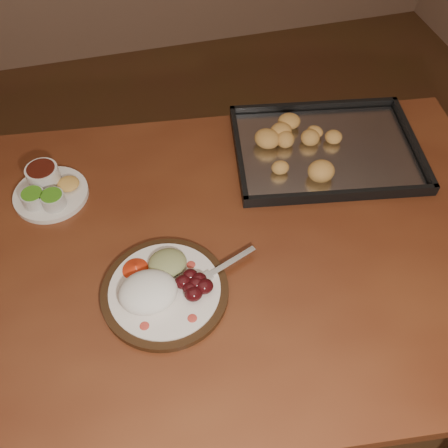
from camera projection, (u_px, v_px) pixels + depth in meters
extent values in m
plane|color=#502B1B|center=(165.00, 381.00, 1.69)|extent=(4.00, 4.00, 0.00)
cube|color=brown|center=(196.00, 255.00, 1.13)|extent=(1.60, 1.07, 0.04)
cylinder|color=#492916|center=(386.00, 206.00, 1.71)|extent=(0.07, 0.07, 0.71)
cylinder|color=black|center=(165.00, 292.00, 1.04)|extent=(0.27, 0.27, 0.02)
cylinder|color=white|center=(165.00, 289.00, 1.03)|extent=(0.23, 0.23, 0.01)
ellipsoid|color=#C1382E|center=(144.00, 326.00, 0.98)|extent=(0.02, 0.02, 0.00)
ellipsoid|color=#C1382E|center=(192.00, 318.00, 0.99)|extent=(0.02, 0.02, 0.00)
ellipsoid|color=#C1382E|center=(191.00, 265.00, 1.06)|extent=(0.02, 0.02, 0.00)
ellipsoid|color=#C1382E|center=(123.00, 292.00, 1.02)|extent=(0.02, 0.02, 0.00)
ellipsoid|color=white|center=(148.00, 292.00, 1.01)|extent=(0.13, 0.11, 0.06)
ellipsoid|color=#4E0B12|center=(190.00, 288.00, 1.01)|extent=(0.03, 0.03, 0.03)
ellipsoid|color=#4E0B12|center=(198.00, 279.00, 1.03)|extent=(0.03, 0.03, 0.03)
ellipsoid|color=#4E0B12|center=(190.00, 276.00, 1.03)|extent=(0.03, 0.03, 0.03)
ellipsoid|color=#4E0B12|center=(204.00, 286.00, 1.02)|extent=(0.03, 0.03, 0.03)
ellipsoid|color=#4E0B12|center=(183.00, 282.00, 1.02)|extent=(0.03, 0.03, 0.03)
ellipsoid|color=#4E0B12|center=(196.00, 283.00, 1.02)|extent=(0.03, 0.03, 0.03)
ellipsoid|color=#4E0B12|center=(193.00, 294.00, 1.00)|extent=(0.03, 0.03, 0.03)
ellipsoid|color=tan|center=(167.00, 263.00, 1.06)|extent=(0.09, 0.08, 0.03)
cone|color=red|center=(136.00, 268.00, 1.05)|extent=(0.08, 0.08, 0.03)
cube|color=silver|center=(231.00, 262.00, 1.07)|extent=(0.12, 0.06, 0.00)
cube|color=silver|center=(204.00, 278.00, 1.04)|extent=(0.04, 0.03, 0.00)
cylinder|color=silver|center=(198.00, 286.00, 1.03)|extent=(0.03, 0.01, 0.00)
cylinder|color=silver|center=(196.00, 284.00, 1.03)|extent=(0.03, 0.01, 0.00)
cylinder|color=silver|center=(195.00, 282.00, 1.03)|extent=(0.03, 0.01, 0.00)
cylinder|color=silver|center=(193.00, 280.00, 1.04)|extent=(0.03, 0.01, 0.00)
cylinder|color=white|center=(51.00, 194.00, 1.21)|extent=(0.18, 0.18, 0.01)
cylinder|color=beige|center=(34.00, 198.00, 1.17)|extent=(0.06, 0.06, 0.03)
cylinder|color=#428B1B|center=(32.00, 194.00, 1.16)|extent=(0.05, 0.05, 0.00)
cylinder|color=beige|center=(53.00, 200.00, 1.17)|extent=(0.06, 0.06, 0.03)
cylinder|color=#428B1B|center=(51.00, 195.00, 1.15)|extent=(0.05, 0.05, 0.00)
cylinder|color=silver|center=(43.00, 175.00, 1.21)|extent=(0.08, 0.08, 0.04)
cylinder|color=#3D110B|center=(41.00, 169.00, 1.19)|extent=(0.07, 0.07, 0.00)
ellipsoid|color=gold|center=(68.00, 184.00, 1.21)|extent=(0.05, 0.05, 0.02)
cube|color=black|center=(326.00, 151.00, 1.31)|extent=(0.52, 0.42, 0.01)
cube|color=black|center=(314.00, 106.00, 1.40)|extent=(0.47, 0.09, 0.02)
cube|color=black|center=(342.00, 195.00, 1.19)|extent=(0.47, 0.09, 0.02)
cube|color=black|center=(413.00, 142.00, 1.31)|extent=(0.07, 0.34, 0.02)
cube|color=black|center=(239.00, 152.00, 1.28)|extent=(0.07, 0.34, 0.02)
cube|color=silver|center=(326.00, 150.00, 1.30)|extent=(0.49, 0.39, 0.00)
ellipsoid|color=gold|center=(350.00, 142.00, 1.29)|extent=(0.05, 0.05, 0.04)
ellipsoid|color=gold|center=(359.00, 129.00, 1.32)|extent=(0.07, 0.07, 0.04)
ellipsoid|color=gold|center=(324.00, 117.00, 1.35)|extent=(0.06, 0.06, 0.04)
ellipsoid|color=gold|center=(296.00, 132.00, 1.31)|extent=(0.07, 0.07, 0.04)
ellipsoid|color=gold|center=(288.00, 138.00, 1.30)|extent=(0.07, 0.06, 0.04)
ellipsoid|color=gold|center=(307.00, 149.00, 1.27)|extent=(0.07, 0.06, 0.04)
ellipsoid|color=gold|center=(308.00, 162.00, 1.24)|extent=(0.07, 0.07, 0.04)
ellipsoid|color=gold|center=(342.00, 172.00, 1.22)|extent=(0.06, 0.06, 0.04)
ellipsoid|color=gold|center=(374.00, 151.00, 1.27)|extent=(0.07, 0.07, 0.04)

